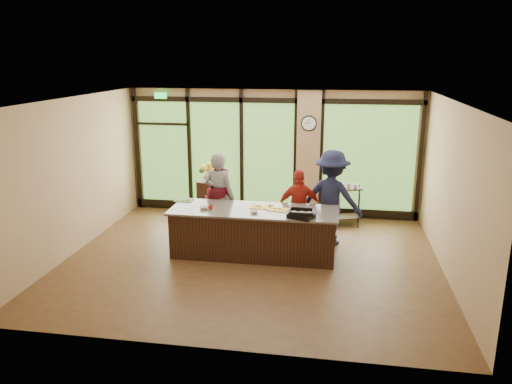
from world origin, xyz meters
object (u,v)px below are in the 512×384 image
(flower_stand, at_px, (210,199))
(bar_cart, at_px, (345,200))
(island_base, at_px, (254,233))
(cook_right, at_px, (332,198))
(roasting_pan, at_px, (301,216))
(cook_left, at_px, (219,197))

(flower_stand, xyz_separation_m, bar_cart, (3.17, -0.04, 0.14))
(island_base, bearing_deg, cook_right, 30.19)
(roasting_pan, height_order, flower_stand, roasting_pan)
(roasting_pan, distance_m, flower_stand, 3.48)
(island_base, distance_m, cook_right, 1.76)
(cook_right, bearing_deg, bar_cart, -86.02)
(cook_left, xyz_separation_m, bar_cart, (2.58, 1.40, -0.35))
(cook_left, xyz_separation_m, roasting_pan, (1.77, -1.07, 0.02))
(roasting_pan, bearing_deg, island_base, -177.41)
(island_base, xyz_separation_m, bar_cart, (1.73, 2.11, 0.14))
(cook_left, xyz_separation_m, flower_stand, (-0.59, 1.43, -0.49))
(island_base, height_order, bar_cart, bar_cart)
(cook_left, distance_m, cook_right, 2.30)
(cook_left, height_order, flower_stand, cook_left)
(flower_stand, relative_size, bar_cart, 0.91)
(roasting_pan, relative_size, flower_stand, 0.49)
(island_base, distance_m, flower_stand, 2.58)
(island_base, relative_size, cook_left, 1.66)
(roasting_pan, xyz_separation_m, bar_cart, (0.81, 2.47, -0.38))
(flower_stand, bearing_deg, bar_cart, 17.65)
(flower_stand, bearing_deg, island_base, -37.85)
(cook_right, relative_size, flower_stand, 2.21)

